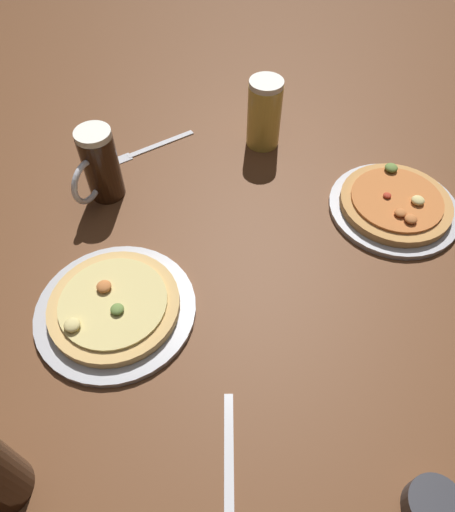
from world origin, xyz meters
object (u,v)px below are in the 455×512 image
object	(u,v)px
pizza_plate_far	(395,205)
fork_left	(229,477)
fork_spare	(152,147)
pizza_plate_near	(115,307)
ramekin_butter	(433,506)
beer_mug_amber	(265,113)
beer_mug_dark	(99,166)

from	to	relation	value
pizza_plate_far	fork_left	distance (m)	0.63
pizza_plate_far	fork_spare	size ratio (longest dim) A/B	1.45
pizza_plate_near	ramekin_butter	distance (m)	0.57
pizza_plate_near	beer_mug_amber	world-z (taller)	beer_mug_amber
beer_mug_dark	fork_left	size ratio (longest dim) A/B	0.70
pizza_plate_near	ramekin_butter	bearing A→B (deg)	-32.08
beer_mug_amber	fork_left	bearing A→B (deg)	-94.99
beer_mug_dark	beer_mug_amber	bearing A→B (deg)	29.04
beer_mug_amber	beer_mug_dark	bearing A→B (deg)	-150.96
beer_mug_dark	beer_mug_amber	size ratio (longest dim) A/B	0.99
fork_spare	beer_mug_dark	bearing A→B (deg)	-116.10
beer_mug_amber	fork_spare	size ratio (longest dim) A/B	0.88
pizza_plate_near	fork_left	world-z (taller)	pizza_plate_near
beer_mug_amber	ramekin_butter	world-z (taller)	beer_mug_amber
beer_mug_amber	ramekin_butter	xyz separation A→B (m)	(0.21, -0.79, -0.06)
pizza_plate_near	beer_mug_amber	xyz separation A→B (m)	(0.27, 0.49, 0.07)
ramekin_butter	fork_left	distance (m)	0.28
beer_mug_amber	fork_left	size ratio (longest dim) A/B	0.70
beer_mug_amber	ramekin_butter	distance (m)	0.82
pizza_plate_near	beer_mug_dark	xyz separation A→B (m)	(-0.07, 0.30, 0.06)
pizza_plate_near	fork_spare	distance (m)	0.46
beer_mug_dark	beer_mug_amber	xyz separation A→B (m)	(0.34, 0.19, 0.00)
beer_mug_dark	fork_spare	xyz separation A→B (m)	(0.08, 0.16, -0.08)
pizza_plate_near	pizza_plate_far	distance (m)	0.60
fork_left	beer_mug_amber	bearing A→B (deg)	85.01
ramekin_butter	fork_left	xyz separation A→B (m)	(-0.28, 0.03, -0.02)
pizza_plate_far	beer_mug_amber	distance (m)	0.36
beer_mug_dark	ramekin_butter	world-z (taller)	beer_mug_dark
pizza_plate_near	fork_left	bearing A→B (deg)	-52.42
ramekin_butter	fork_left	bearing A→B (deg)	173.19
ramekin_butter	pizza_plate_near	bearing A→B (deg)	147.92
fork_spare	beer_mug_amber	bearing A→B (deg)	6.97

